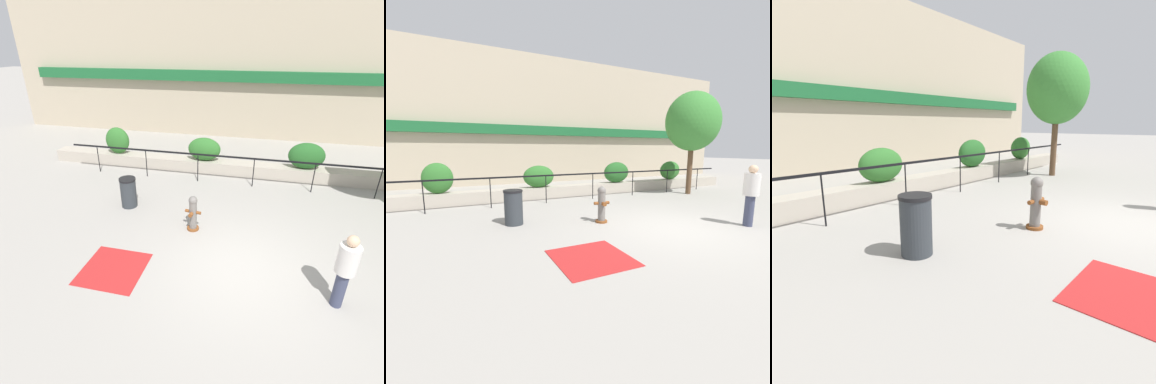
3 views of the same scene
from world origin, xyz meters
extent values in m
plane|color=#9E9991|center=(0.00, 0.00, 0.00)|extent=(120.00, 120.00, 0.00)
cube|color=tan|center=(0.00, 12.00, 4.00)|extent=(30.00, 1.00, 8.00)
cube|color=#195B2D|center=(0.00, 11.32, 3.36)|extent=(27.00, 0.36, 0.56)
cube|color=#ADA393|center=(0.00, 6.00, 0.25)|extent=(18.00, 0.70, 0.50)
cube|color=black|center=(0.00, 4.90, 1.12)|extent=(15.00, 0.05, 0.06)
cylinder|color=black|center=(-4.29, 4.90, 0.57)|extent=(0.04, 0.04, 1.15)
cylinder|color=black|center=(-2.14, 4.90, 0.57)|extent=(0.04, 0.04, 1.15)
cylinder|color=black|center=(0.00, 4.90, 0.57)|extent=(0.04, 0.04, 1.15)
cylinder|color=black|center=(2.14, 4.90, 0.57)|extent=(0.04, 0.04, 1.15)
cylinder|color=black|center=(4.29, 4.90, 0.57)|extent=(0.04, 0.04, 1.15)
cylinder|color=black|center=(6.43, 4.90, 0.57)|extent=(0.04, 0.04, 1.15)
ellipsoid|color=#2D6B28|center=(-2.11, 6.00, 0.98)|extent=(1.37, 0.70, 0.96)
ellipsoid|color=#235B23|center=(1.94, 6.00, 1.02)|extent=(1.38, 0.70, 1.03)
ellipsoid|color=#2D6B28|center=(5.52, 6.00, 1.00)|extent=(1.29, 0.70, 1.01)
cylinder|color=brown|center=(-1.53, 1.50, 0.03)|extent=(0.39, 0.39, 0.06)
cylinder|color=slate|center=(-1.53, 1.50, 0.48)|extent=(0.25, 0.25, 0.85)
sphere|color=slate|center=(-1.53, 1.50, 0.95)|extent=(0.25, 0.25, 0.25)
cylinder|color=brown|center=(-1.56, 1.32, 0.59)|extent=(0.13, 0.15, 0.11)
cylinder|color=brown|center=(-1.70, 1.52, 0.59)|extent=(0.14, 0.11, 0.09)
cylinder|color=brown|center=(-1.36, 1.47, 0.59)|extent=(0.14, 0.11, 0.09)
cylinder|color=brown|center=(4.89, 4.08, 1.18)|extent=(0.24, 0.24, 2.35)
ellipsoid|color=#387F33|center=(4.89, 4.08, 3.46)|extent=(2.61, 2.35, 2.74)
cube|color=#B22323|center=(-3.01, -0.66, 0.01)|extent=(1.49, 1.49, 0.01)
cylinder|color=#2D3338|center=(-3.94, 2.37, 0.47)|extent=(0.52, 0.52, 0.95)
cylinder|color=black|center=(-3.94, 2.37, 0.98)|extent=(0.55, 0.55, 0.06)
camera|label=1|loc=(0.18, -5.76, 4.93)|focal=28.00mm
camera|label=2|loc=(-5.30, -4.93, 2.13)|focal=24.00mm
camera|label=3|loc=(-6.93, -1.23, 2.11)|focal=28.00mm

